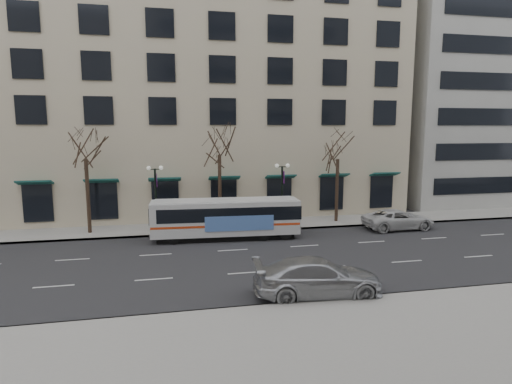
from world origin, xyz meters
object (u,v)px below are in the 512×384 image
object	(u,v)px
lamp_post_left	(156,195)
white_pickup	(398,219)
lamp_post_right	(282,191)
tree_far_left	(85,146)
tree_far_right	(338,148)
tree_far_mid	(219,143)
city_bus	(227,217)
silver_car	(318,277)

from	to	relation	value
lamp_post_left	white_pickup	xyz separation A→B (m)	(18.95, -2.65, -2.16)
lamp_post_right	white_pickup	xyz separation A→B (m)	(8.95, -2.65, -2.16)
tree_far_left	tree_far_right	world-z (taller)	tree_far_left
tree_far_mid	lamp_post_right	bearing A→B (deg)	-6.83
white_pickup	tree_far_mid	bearing A→B (deg)	75.22
tree_far_right	lamp_post_left	world-z (taller)	tree_far_right
city_bus	silver_car	xyz separation A→B (m)	(2.78, -11.59, -0.68)
tree_far_left	tree_far_mid	size ratio (longest dim) A/B	0.98
tree_far_mid	tree_far_right	xyz separation A→B (m)	(10.00, -0.00, -0.48)
lamp_post_right	tree_far_mid	bearing A→B (deg)	173.17
lamp_post_left	silver_car	bearing A→B (deg)	-61.47
lamp_post_left	lamp_post_right	distance (m)	10.00
tree_far_mid	city_bus	xyz separation A→B (m)	(0.05, -3.41, -5.32)
tree_far_left	lamp_post_left	world-z (taller)	tree_far_left
lamp_post_right	city_bus	xyz separation A→B (m)	(-4.95, -2.81, -1.36)
city_bus	silver_car	bearing A→B (deg)	-73.16
tree_far_mid	silver_car	world-z (taller)	tree_far_mid
lamp_post_right	silver_car	bearing A→B (deg)	-98.58
tree_far_left	city_bus	xyz separation A→B (m)	(10.05, -3.41, -5.11)
tree_far_mid	white_pickup	size ratio (longest dim) A/B	1.51
tree_far_right	city_bus	size ratio (longest dim) A/B	0.74
tree_far_mid	silver_car	bearing A→B (deg)	-79.29
lamp_post_left	lamp_post_right	world-z (taller)	same
tree_far_right	white_pickup	xyz separation A→B (m)	(3.95, -3.25, -5.64)
tree_far_left	white_pickup	size ratio (longest dim) A/B	1.47
tree_far_right	white_pickup	size ratio (longest dim) A/B	1.42
lamp_post_right	city_bus	size ratio (longest dim) A/B	0.48
tree_far_right	lamp_post_right	size ratio (longest dim) A/B	1.55
tree_far_mid	lamp_post_left	bearing A→B (deg)	-173.15
lamp_post_left	tree_far_mid	bearing A→B (deg)	6.85
lamp_post_left	lamp_post_right	xyz separation A→B (m)	(10.00, 0.00, 0.00)
tree_far_mid	silver_car	distance (m)	16.40
tree_far_mid	city_bus	bearing A→B (deg)	-89.09
tree_far_left	tree_far_right	size ratio (longest dim) A/B	1.03
tree_far_left	city_bus	bearing A→B (deg)	-18.75
white_pickup	lamp_post_left	bearing A→B (deg)	80.37
tree_far_right	white_pickup	bearing A→B (deg)	-39.45
silver_car	white_pickup	xyz separation A→B (m)	(11.12, 11.75, -0.12)
tree_far_mid	lamp_post_left	size ratio (longest dim) A/B	1.64
tree_far_left	city_bus	distance (m)	11.78
tree_far_right	silver_car	size ratio (longest dim) A/B	1.29
tree_far_left	tree_far_right	distance (m)	20.00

